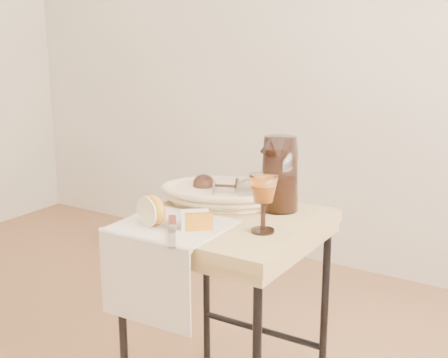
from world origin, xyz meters
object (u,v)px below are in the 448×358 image
Objects in this scene: bread_basket at (224,195)px; pitcher at (280,174)px; tea_towel at (173,226)px; goblet_lying_b at (234,191)px; side_table at (228,319)px; apple_half at (153,210)px; table_knife at (172,229)px; goblet_lying_a at (218,186)px; wine_goblet at (263,203)px.

pitcher is (0.17, 0.04, 0.08)m from bread_basket.
goblet_lying_b is at bearing 75.83° from tea_towel.
side_table is at bearing -94.96° from goblet_lying_b.
apple_half is at bearing -134.96° from goblet_lying_b.
side_table is 0.39m from table_knife.
tea_towel is at bearing -132.21° from pitcher.
apple_half is at bearing -122.02° from bread_basket.
pitcher is (0.17, 0.30, 0.11)m from tea_towel.
tea_towel is at bearing 179.49° from table_knife.
goblet_lying_b is 0.60× the size of table_knife.
apple_half reaches higher than table_knife.
bread_basket is 0.32m from table_knife.
pitcher is at bearing -0.07° from goblet_lying_b.
wine_goblet is at bearing 123.29° from goblet_lying_a.
goblet_lying_b is (0.08, -0.04, 0.01)m from goblet_lying_a.
bread_basket is at bearing 144.08° from wine_goblet.
tea_towel is 0.26m from bread_basket.
bread_basket is at bearing 133.01° from goblet_lying_b.
goblet_lying_b reaches higher than bread_basket.
goblet_lying_b is at bearing -166.71° from pitcher.
bread_basket reaches higher than table_knife.
side_table is 4.76× the size of goblet_lying_b.
apple_half is (-0.13, -0.18, 0.37)m from side_table.
table_knife is (-0.01, -0.29, -0.04)m from goblet_lying_b.
pitcher reaches higher than bread_basket.
table_knife is at bearing -123.04° from pitcher.
pitcher is (0.12, 0.06, 0.06)m from goblet_lying_b.
table_knife reaches higher than side_table.
wine_goblet is (0.14, -0.05, 0.40)m from side_table.
wine_goblet is at bearing -86.17° from pitcher.
apple_half is (-0.10, -0.27, -0.00)m from goblet_lying_b.
goblet_lying_b is 0.23m from wine_goblet.
pitcher is (0.09, 0.15, 0.43)m from side_table.
apple_half is 0.09m from table_knife.
side_table is 2.18× the size of tea_towel.
tea_towel is 0.26m from wine_goblet.
side_table is 0.43m from wine_goblet.
goblet_lying_b is at bearing 84.69° from apple_half.
goblet_lying_b is 0.30m from table_knife.
bread_basket is at bearing 126.96° from side_table.
bread_basket is (-0.09, 0.11, 0.35)m from side_table.
apple_half is (-0.04, -0.03, 0.05)m from tea_towel.
bread_basket reaches higher than tea_towel.
goblet_lying_a is at bearing 94.30° from tea_towel.
side_table is at bearing 67.67° from apple_half.
pitcher reaches higher than wine_goblet.
goblet_lying_a reaches higher than table_knife.
bread_basket is 3.76× the size of apple_half.
bread_basket is at bearing 95.58° from apple_half.
table_knife is at bearing -103.81° from side_table.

